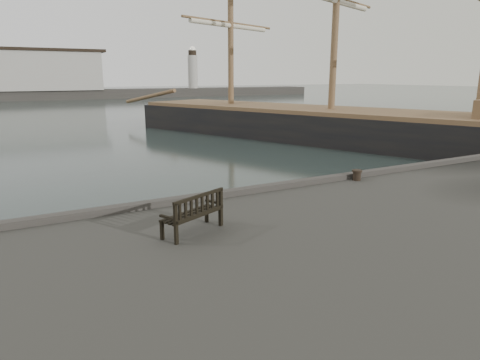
% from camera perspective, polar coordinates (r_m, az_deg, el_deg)
% --- Properties ---
extents(ground, '(400.00, 400.00, 0.00)m').
position_cam_1_polar(ground, '(12.99, -5.27, -9.11)').
color(ground, black).
rests_on(ground, ground).
extents(breakwater, '(140.00, 9.50, 12.20)m').
position_cam_1_polar(breakwater, '(103.03, -29.21, 11.62)').
color(breakwater, '#383530').
rests_on(breakwater, ground).
extents(bench, '(1.65, 1.12, 0.90)m').
position_cam_1_polar(bench, '(9.75, -6.25, -5.40)').
color(bench, black).
rests_on(bench, quay).
extents(bollard_right, '(0.36, 0.36, 0.36)m').
position_cam_1_polar(bollard_right, '(15.08, 15.32, 0.62)').
color(bollard_right, black).
rests_on(bollard_right, quay).
extents(tall_ship_main, '(20.68, 37.14, 27.78)m').
position_cam_1_polar(tall_ship_main, '(34.93, 11.90, 6.33)').
color(tall_ship_main, black).
rests_on(tall_ship_main, ground).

